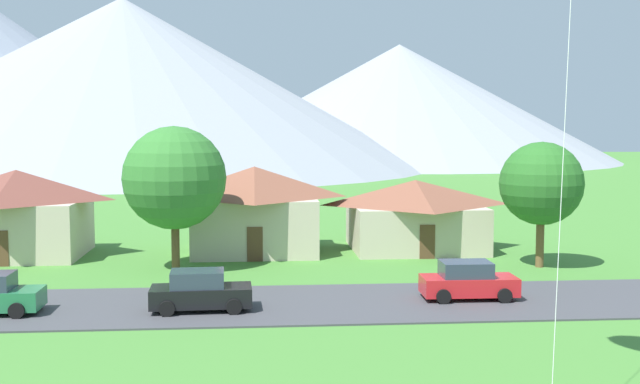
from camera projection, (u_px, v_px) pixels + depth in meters
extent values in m
cube|color=#424247|center=(352.00, 303.00, 34.08)|extent=(160.00, 7.48, 0.08)
cone|color=#8E939E|center=(399.00, 103.00, 163.53)|extent=(89.31, 89.31, 24.29)
cone|color=#8E939E|center=(124.00, 83.00, 136.65)|extent=(106.82, 106.82, 29.71)
cube|color=beige|center=(415.00, 227.00, 48.68)|extent=(7.90, 6.99, 2.81)
pyramid|color=brown|center=(415.00, 192.00, 48.49)|extent=(8.53, 7.55, 1.55)
cube|color=brown|center=(427.00, 242.00, 45.23)|extent=(0.90, 0.06, 2.00)
cube|color=beige|center=(255.00, 225.00, 47.53)|extent=(7.41, 6.55, 3.40)
pyramid|color=brown|center=(255.00, 182.00, 47.30)|extent=(8.00, 7.07, 1.87)
cube|color=brown|center=(255.00, 244.00, 44.32)|extent=(0.90, 0.06, 2.00)
cube|color=beige|center=(18.00, 229.00, 46.00)|extent=(7.57, 6.56, 3.33)
pyramid|color=brown|center=(16.00, 185.00, 45.77)|extent=(8.18, 7.08, 1.83)
cube|color=brown|center=(0.00, 249.00, 42.78)|extent=(0.90, 0.06, 2.00)
cylinder|color=brown|center=(175.00, 243.00, 41.88)|extent=(0.44, 0.44, 2.90)
sphere|color=#33752D|center=(174.00, 178.00, 41.57)|extent=(5.54, 5.54, 5.54)
cylinder|color=brown|center=(540.00, 241.00, 42.64)|extent=(0.44, 0.44, 2.91)
sphere|color=#286623|center=(541.00, 183.00, 42.36)|extent=(4.55, 4.55, 4.55)
cube|color=red|center=(469.00, 285.00, 34.66)|extent=(4.23, 1.87, 0.80)
cube|color=#2D3847|center=(466.00, 269.00, 34.59)|extent=(2.22, 1.62, 0.68)
cylinder|color=black|center=(492.00, 287.00, 35.69)|extent=(0.64, 0.25, 0.64)
cylinder|color=black|center=(505.00, 296.00, 33.86)|extent=(0.64, 0.25, 0.64)
cylinder|color=black|center=(434.00, 288.00, 35.51)|extent=(0.64, 0.25, 0.64)
cylinder|color=black|center=(443.00, 296.00, 33.68)|extent=(0.64, 0.25, 0.64)
cylinder|color=black|center=(30.00, 300.00, 32.98)|extent=(0.64, 0.24, 0.64)
cylinder|color=black|center=(17.00, 311.00, 31.15)|extent=(0.64, 0.24, 0.64)
cube|color=black|center=(201.00, 296.00, 32.53)|extent=(4.27, 1.96, 0.80)
cube|color=#2D3847|center=(197.00, 279.00, 32.45)|extent=(2.26, 1.67, 0.68)
cylinder|color=black|center=(234.00, 297.00, 33.63)|extent=(0.65, 0.26, 0.64)
cylinder|color=black|center=(234.00, 307.00, 31.81)|extent=(0.65, 0.26, 0.64)
cylinder|color=black|center=(170.00, 298.00, 33.31)|extent=(0.65, 0.26, 0.64)
cylinder|color=black|center=(167.00, 309.00, 31.49)|extent=(0.65, 0.26, 0.64)
cylinder|color=silver|center=(564.00, 142.00, 19.32)|extent=(1.40, 2.80, 11.77)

